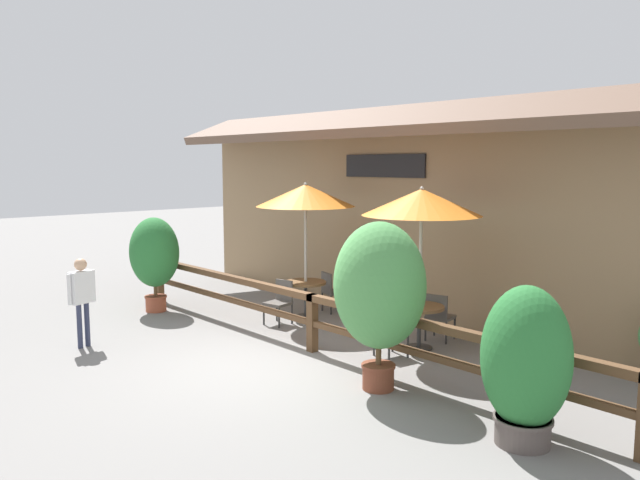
% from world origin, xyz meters
% --- Properties ---
extents(ground_plane, '(60.00, 60.00, 0.00)m').
position_xyz_m(ground_plane, '(0.00, 0.00, 0.00)').
color(ground_plane, slate).
extents(building_facade, '(14.28, 1.49, 4.23)m').
position_xyz_m(building_facade, '(-0.00, 4.10, 2.16)').
color(building_facade, '#997A56').
rests_on(building_facade, ground).
extents(patio_railing, '(10.40, 0.14, 0.95)m').
position_xyz_m(patio_railing, '(0.00, 1.05, 0.70)').
color(patio_railing, brown).
rests_on(patio_railing, ground).
extents(patio_umbrella_near, '(1.94, 1.94, 2.68)m').
position_xyz_m(patio_umbrella_near, '(-1.79, 2.46, 2.42)').
color(patio_umbrella_near, '#B7B2A8').
rests_on(patio_umbrella_near, ground).
extents(dining_table_near, '(0.81, 0.81, 0.73)m').
position_xyz_m(dining_table_near, '(-1.79, 2.46, 0.58)').
color(dining_table_near, brown).
rests_on(dining_table_near, ground).
extents(chair_near_streetside, '(0.49, 0.49, 0.83)m').
position_xyz_m(chair_near_streetside, '(-1.74, 1.77, 0.46)').
color(chair_near_streetside, '#514C47').
rests_on(chair_near_streetside, ground).
extents(chair_near_wallside, '(0.51, 0.51, 0.83)m').
position_xyz_m(chair_near_wallside, '(-1.77, 3.16, 0.46)').
color(chair_near_wallside, '#514C47').
rests_on(chair_near_wallside, ground).
extents(patio_umbrella_middle, '(1.94, 1.94, 2.68)m').
position_xyz_m(patio_umbrella_middle, '(1.07, 2.46, 2.42)').
color(patio_umbrella_middle, '#B7B2A8').
rests_on(patio_umbrella_middle, ground).
extents(dining_table_middle, '(0.81, 0.81, 0.73)m').
position_xyz_m(dining_table_middle, '(1.07, 2.46, 0.58)').
color(dining_table_middle, brown).
rests_on(dining_table_middle, ground).
extents(chair_middle_streetside, '(0.48, 0.48, 0.83)m').
position_xyz_m(chair_middle_streetside, '(1.06, 1.85, 0.46)').
color(chair_middle_streetside, '#514C47').
rests_on(chair_middle_streetside, ground).
extents(chair_middle_wallside, '(0.51, 0.51, 0.83)m').
position_xyz_m(chair_middle_wallside, '(1.02, 3.07, 0.46)').
color(chair_middle_wallside, '#514C47').
rests_on(chair_middle_wallside, ground).
extents(potted_plant_tall_tropical, '(1.09, 0.98, 1.95)m').
position_xyz_m(potted_plant_tall_tropical, '(-4.27, 0.50, 1.19)').
color(potted_plant_tall_tropical, '#9E4C33').
rests_on(potted_plant_tall_tropical, ground).
extents(potted_plant_broad_leaf, '(1.30, 1.17, 2.29)m').
position_xyz_m(potted_plant_broad_leaf, '(1.88, 0.58, 1.40)').
color(potted_plant_broad_leaf, brown).
rests_on(potted_plant_broad_leaf, ground).
extents(potted_plant_corner_fern, '(0.99, 0.89, 1.77)m').
position_xyz_m(potted_plant_corner_fern, '(4.08, 0.50, 0.91)').
color(potted_plant_corner_fern, '#564C47').
rests_on(potted_plant_corner_fern, ground).
extents(pedestrian, '(0.29, 0.52, 1.50)m').
position_xyz_m(pedestrian, '(-2.74, -1.61, 0.96)').
color(pedestrian, '#2D334C').
rests_on(pedestrian, ground).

